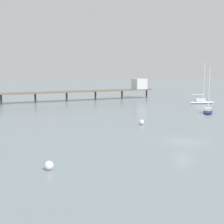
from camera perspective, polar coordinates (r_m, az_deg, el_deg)
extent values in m
plane|color=gray|center=(40.77, 12.77, -5.28)|extent=(400.00, 400.00, 0.00)
cube|color=brown|center=(88.32, -10.89, 3.50)|extent=(63.29, 6.52, 0.30)
cylinder|color=#38332D|center=(86.05, -19.34, 2.14)|extent=(0.50, 0.50, 2.55)
cylinder|color=#38332D|center=(87.43, -13.64, 2.45)|extent=(0.50, 0.50, 2.55)
cylinder|color=#38332D|center=(89.64, -8.17, 2.71)|extent=(0.50, 0.50, 2.55)
cylinder|color=#38332D|center=(92.63, -3.00, 2.94)|extent=(0.50, 0.50, 2.55)
cylinder|color=#38332D|center=(96.32, 1.81, 3.14)|extent=(0.50, 0.50, 2.55)
cylinder|color=#38332D|center=(100.64, 6.24, 3.30)|extent=(0.50, 0.50, 2.55)
cube|color=silver|center=(99.06, 4.95, 5.07)|extent=(3.84, 3.84, 3.16)
ellipsoid|color=white|center=(86.42, 15.89, 1.66)|extent=(7.27, 3.83, 0.61)
cube|color=silver|center=(86.10, 15.56, 2.11)|extent=(2.86, 1.95, 0.77)
cylinder|color=silver|center=(86.19, 16.23, 5.22)|extent=(0.21, 0.21, 10.16)
cylinder|color=silver|center=(85.64, 15.13, 3.07)|extent=(3.29, 1.21, 0.16)
ellipsoid|color=navy|center=(68.70, 16.89, 0.08)|extent=(6.13, 6.00, 0.55)
cube|color=silver|center=(68.10, 16.90, 0.50)|extent=(2.20, 2.19, 0.59)
cylinder|color=silver|center=(68.59, 17.06, 4.12)|extent=(0.20, 0.20, 9.10)
cylinder|color=silver|center=(67.25, 16.94, 1.56)|extent=(2.38, 2.30, 0.16)
sphere|color=silver|center=(29.55, -11.29, -9.41)|extent=(0.85, 0.85, 0.85)
sphere|color=silver|center=(52.06, 5.34, -1.83)|extent=(0.84, 0.84, 0.84)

